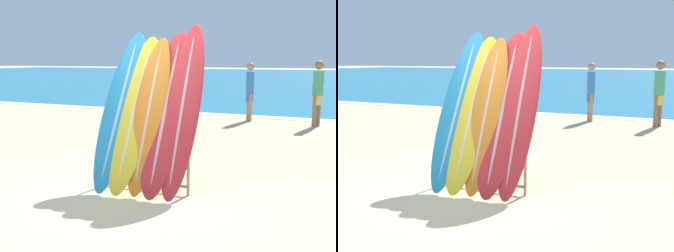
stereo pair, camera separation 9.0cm
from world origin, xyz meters
TOP-DOWN VIEW (x-y plane):
  - ground_plane at (0.00, 0.00)m, footprint 160.00×160.00m
  - ocean_water at (0.00, 37.49)m, footprint 120.00×60.00m
  - surfboard_rack at (0.12, 0.39)m, footprint 1.31×0.04m
  - surfboard_slot_0 at (-0.38, 0.57)m, footprint 0.54×1.36m
  - surfboard_slot_1 at (-0.12, 0.55)m, footprint 0.57×1.32m
  - surfboard_slot_2 at (0.13, 0.50)m, footprint 0.49×1.10m
  - surfboard_slot_3 at (0.37, 0.55)m, footprint 0.59×1.23m
  - surfboard_slot_4 at (0.62, 0.54)m, footprint 0.49×1.14m
  - person_near_water at (2.11, 7.06)m, footprint 0.28×0.31m
  - person_mid_beach at (0.20, 7.29)m, footprint 0.26×0.30m

SIDE VIEW (x-z plane):
  - ground_plane at x=0.00m, z-range 0.00..0.00m
  - ocean_water at x=0.00m, z-range 0.00..0.01m
  - surfboard_rack at x=0.12m, z-range 0.03..0.82m
  - person_mid_beach at x=0.20m, z-range 0.08..1.83m
  - person_near_water at x=2.11m, z-range 0.08..1.89m
  - surfboard_slot_2 at x=0.13m, z-range 0.00..2.18m
  - surfboard_slot_1 at x=-0.12m, z-range 0.00..2.21m
  - surfboard_slot_3 at x=0.37m, z-range 0.00..2.26m
  - surfboard_slot_0 at x=-0.38m, z-range 0.00..2.28m
  - surfboard_slot_4 at x=0.62m, z-range 0.00..2.36m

